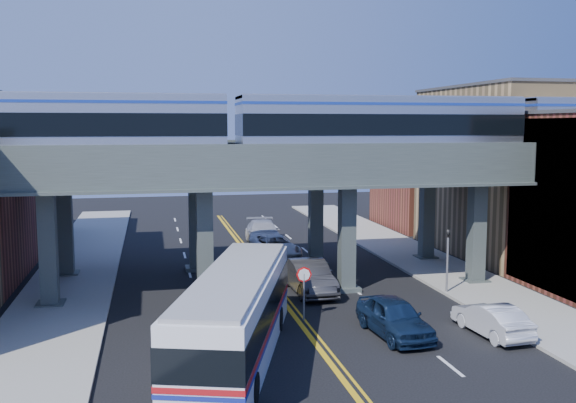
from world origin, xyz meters
name	(u,v)px	position (x,y,z in m)	size (l,w,h in m)	color
ground	(313,341)	(0.00, 0.00, 0.00)	(120.00, 120.00, 0.00)	black
sidewalk_west	(66,295)	(-11.50, 10.00, 0.08)	(5.00, 70.00, 0.16)	gray
sidewalk_east	(452,275)	(11.50, 10.00, 0.08)	(5.00, 70.00, 0.16)	gray
building_west_c	(3,192)	(-18.50, 29.00, 4.00)	(8.00, 10.00, 8.00)	#A18253
building_east_b	(505,172)	(18.50, 16.00, 6.00)	(8.00, 14.00, 12.00)	#A18253
building_east_c	(429,178)	(18.50, 29.00, 4.50)	(8.00, 10.00, 9.00)	brown
mural_panel	(558,212)	(14.55, 4.00, 4.75)	(0.10, 9.50, 9.50)	teal
elevated_viaduct_near	(277,179)	(0.00, 8.00, 6.47)	(52.00, 3.60, 7.40)	#3B4442
elevated_viaduct_far	(257,170)	(0.00, 15.00, 6.47)	(52.00, 3.60, 7.40)	#3B4442
transit_train	(380,125)	(5.88, 8.00, 9.36)	(49.48, 3.10, 3.62)	black
stop_sign	(304,285)	(0.30, 3.00, 1.76)	(0.76, 0.09, 2.63)	slate
traffic_signal	(448,254)	(9.20, 6.00, 2.30)	(0.15, 0.18, 4.10)	slate
transit_bus	(236,316)	(-3.55, -1.35, 1.73)	(6.72, 13.37, 3.38)	white
car_lane_a	(394,317)	(3.71, -0.07, 0.85)	(2.02, 5.02, 1.71)	#101F3A
car_lane_b	(309,277)	(1.80, 7.93, 0.91)	(1.93, 5.55, 1.83)	#29282B
car_lane_c	(275,246)	(1.80, 17.98, 0.77)	(2.57, 5.57, 1.55)	silver
car_lane_d	(263,233)	(1.80, 22.97, 0.92)	(2.58, 6.34, 1.84)	#ADADB2
car_parked_curb	(491,319)	(8.00, -0.91, 0.73)	(1.55, 4.43, 1.46)	silver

